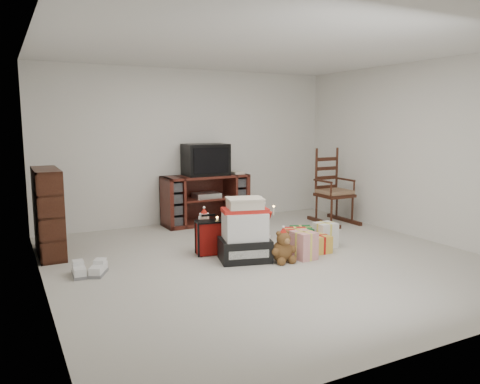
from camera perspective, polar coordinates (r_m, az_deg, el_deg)
name	(u,v)px	position (r m, az deg, el deg)	size (l,w,h in m)	color
room	(268,157)	(5.52, 3.48, 4.26)	(5.01, 5.01, 2.51)	#B3AEA4
tv_stand	(206,199)	(7.65, -4.20, -0.91)	(1.41, 0.52, 0.80)	#4E1E16
bookshelf	(48,214)	(6.28, -22.33, -2.50)	(0.30, 0.89, 1.09)	#3C1D10
rocking_chair	(332,196)	(7.91, 11.17, -0.49)	(0.52, 0.85, 1.28)	#3C1D10
gift_pile	(245,234)	(5.63, 0.59, -5.14)	(0.69, 0.57, 0.75)	black
red_suitcase	(210,238)	(5.91, -3.67, -5.56)	(0.36, 0.23, 0.51)	maroon
stocking	(248,239)	(5.53, 1.04, -5.81)	(0.27, 0.12, 0.58)	#0C7215
teddy_bear	(282,248)	(5.63, 5.19, -6.86)	(0.26, 0.23, 0.38)	brown
santa_figurine	(261,223)	(6.70, 2.56, -3.75)	(0.29, 0.28, 0.60)	#B01C12
mrs_claus_figurine	(204,234)	(6.09, -4.37, -5.16)	(0.28, 0.26, 0.57)	#B01C12
sneaker_pair	(89,270)	(5.43, -17.95, -9.08)	(0.41, 0.34, 0.11)	white
gift_cluster	(310,240)	(6.18, 8.55, -5.85)	(0.77, 0.87, 0.26)	red
crt_television	(206,160)	(7.59, -4.21, 3.96)	(0.70, 0.52, 0.51)	black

